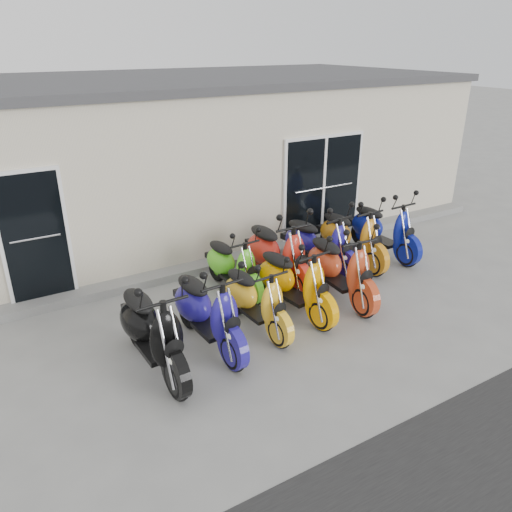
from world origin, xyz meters
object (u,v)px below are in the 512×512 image
object	(u,v)px
scooter_front_orange_a	(255,291)
scooter_back_extra	(384,222)
scooter_front_blue	(207,302)
scooter_back_yellow	(352,229)
scooter_back_blue	(319,237)
scooter_back_red	(278,245)
scooter_front_red	(340,259)
scooter_front_orange_b	(294,273)
scooter_front_black	(151,320)
scooter_back_green	(232,258)

from	to	relation	value
scooter_front_orange_a	scooter_back_extra	size ratio (longest dim) A/B	0.89
scooter_front_blue	scooter_back_yellow	bearing A→B (deg)	14.92
scooter_back_blue	scooter_back_extra	distance (m)	1.64
scooter_back_red	scooter_back_blue	distance (m)	0.97
scooter_front_red	scooter_front_orange_a	bearing A→B (deg)	-172.11
scooter_back_red	scooter_back_extra	xyz separation A→B (m)	(2.61, 0.07, -0.05)
scooter_front_orange_a	scooter_front_orange_b	bearing A→B (deg)	4.06
scooter_front_black	scooter_front_orange_b	world-z (taller)	scooter_front_black
scooter_front_black	scooter_front_orange_a	bearing A→B (deg)	4.31
scooter_back_blue	scooter_back_yellow	world-z (taller)	scooter_back_blue
scooter_front_blue	scooter_front_red	size ratio (longest dim) A/B	0.99
scooter_front_blue	scooter_back_extra	world-z (taller)	scooter_front_blue
scooter_back_green	scooter_front_blue	bearing A→B (deg)	-133.96
scooter_front_black	scooter_back_blue	world-z (taller)	scooter_front_black
scooter_back_blue	scooter_front_black	bearing A→B (deg)	-169.35
scooter_back_red	scooter_back_blue	size ratio (longest dim) A/B	1.06
scooter_front_blue	scooter_front_orange_a	bearing A→B (deg)	1.32
scooter_front_black	scooter_back_red	distance (m)	3.06
scooter_back_blue	scooter_back_yellow	xyz separation A→B (m)	(0.79, 0.01, -0.01)
scooter_back_extra	scooter_back_blue	bearing A→B (deg)	178.59
scooter_front_black	scooter_back_blue	size ratio (longest dim) A/B	1.04
scooter_back_green	scooter_back_extra	xyz separation A→B (m)	(3.42, -0.11, 0.08)
scooter_front_orange_b	scooter_back_green	xyz separation A→B (m)	(-0.50, 1.15, -0.07)
scooter_back_blue	scooter_front_orange_b	bearing A→B (deg)	-150.19
scooter_front_orange_a	scooter_front_red	distance (m)	1.73
scooter_back_green	scooter_back_red	size ratio (longest dim) A/B	0.83
scooter_back_green	scooter_back_extra	world-z (taller)	scooter_back_extra
scooter_front_red	scooter_back_red	xyz separation A→B (m)	(-0.63, 0.96, 0.04)
scooter_front_black	scooter_back_red	world-z (taller)	scooter_back_red
scooter_front_blue	scooter_back_extra	xyz separation A→B (m)	(4.53, 1.21, -0.00)
scooter_back_green	scooter_front_orange_b	bearing A→B (deg)	-70.49
scooter_front_orange_a	scooter_back_red	distance (m)	1.54
scooter_front_orange_a	scooter_back_blue	size ratio (longest dim) A/B	0.89
scooter_front_black	scooter_front_orange_a	distance (m)	1.71
scooter_back_blue	scooter_front_orange_a	bearing A→B (deg)	-160.00
scooter_back_red	scooter_back_yellow	xyz separation A→B (m)	(1.76, 0.07, -0.05)
scooter_front_red	scooter_front_black	bearing A→B (deg)	-170.70
scooter_front_black	scooter_front_orange_b	xyz separation A→B (m)	(2.47, 0.31, -0.05)
scooter_back_extra	scooter_front_black	bearing A→B (deg)	-167.80
scooter_front_orange_a	scooter_front_red	world-z (taller)	scooter_front_red
scooter_front_orange_b	scooter_back_green	bearing A→B (deg)	107.74
scooter_front_orange_a	scooter_front_orange_b	world-z (taller)	scooter_front_orange_b
scooter_front_blue	scooter_back_extra	bearing A→B (deg)	11.67
scooter_front_red	scooter_back_yellow	bearing A→B (deg)	46.55
scooter_back_red	scooter_back_blue	world-z (taller)	scooter_back_red
scooter_back_green	scooter_back_yellow	size ratio (longest dim) A/B	0.89
scooter_front_orange_b	scooter_back_blue	world-z (taller)	scooter_back_blue
scooter_front_black	scooter_front_blue	size ratio (longest dim) A/B	1.04
scooter_front_red	scooter_front_orange_b	bearing A→B (deg)	-175.72
scooter_front_red	scooter_front_blue	bearing A→B (deg)	-171.82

